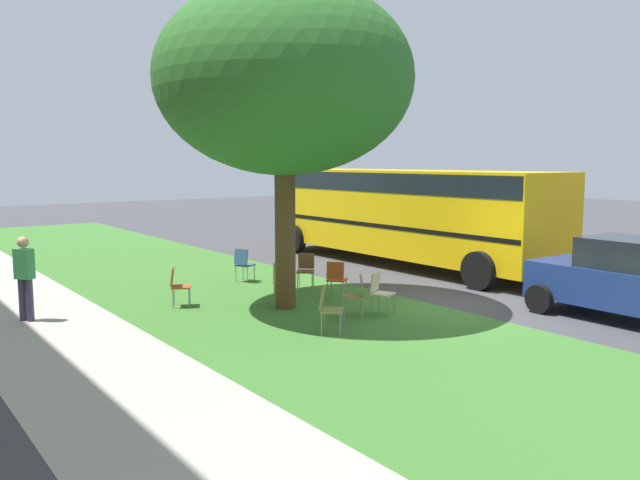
{
  "coord_description": "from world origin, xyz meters",
  "views": [
    {
      "loc": [
        -9.16,
        10.5,
        3.16
      ],
      "look_at": [
        2.39,
        1.89,
        1.37
      ],
      "focal_mm": 35.9,
      "sensor_mm": 36.0,
      "label": 1
    }
  ],
  "objects_px": {
    "chair_0": "(357,293)",
    "chair_6": "(306,268)",
    "street_tree": "(284,80)",
    "chair_2": "(282,278)",
    "chair_5": "(380,290)",
    "parked_car": "(630,279)",
    "school_bus": "(403,207)",
    "chair_4": "(336,277)",
    "chair_1": "(328,306)",
    "chair_7": "(178,283)",
    "chair_3": "(243,262)",
    "pedestrian_0": "(25,275)"
  },
  "relations": [
    {
      "from": "chair_1",
      "to": "parked_car",
      "type": "height_order",
      "value": "parked_car"
    },
    {
      "from": "parked_car",
      "to": "chair_4",
      "type": "bearing_deg",
      "value": 34.11
    },
    {
      "from": "chair_1",
      "to": "chair_4",
      "type": "height_order",
      "value": "same"
    },
    {
      "from": "chair_1",
      "to": "chair_2",
      "type": "xyz_separation_m",
      "value": [
        2.84,
        -0.87,
        0.0
      ]
    },
    {
      "from": "chair_2",
      "to": "chair_4",
      "type": "distance_m",
      "value": 1.24
    },
    {
      "from": "street_tree",
      "to": "pedestrian_0",
      "type": "height_order",
      "value": "street_tree"
    },
    {
      "from": "chair_5",
      "to": "chair_6",
      "type": "height_order",
      "value": "same"
    },
    {
      "from": "chair_2",
      "to": "chair_7",
      "type": "distance_m",
      "value": 2.32
    },
    {
      "from": "pedestrian_0",
      "to": "chair_6",
      "type": "bearing_deg",
      "value": -95.84
    },
    {
      "from": "parked_car",
      "to": "chair_3",
      "type": "bearing_deg",
      "value": 26.52
    },
    {
      "from": "chair_2",
      "to": "pedestrian_0",
      "type": "distance_m",
      "value": 5.32
    },
    {
      "from": "chair_1",
      "to": "chair_4",
      "type": "bearing_deg",
      "value": -41.05
    },
    {
      "from": "chair_6",
      "to": "chair_5",
      "type": "bearing_deg",
      "value": 173.5
    },
    {
      "from": "chair_5",
      "to": "school_bus",
      "type": "height_order",
      "value": "school_bus"
    },
    {
      "from": "chair_5",
      "to": "chair_2",
      "type": "bearing_deg",
      "value": 20.98
    },
    {
      "from": "chair_3",
      "to": "chair_5",
      "type": "relative_size",
      "value": 1.0
    },
    {
      "from": "school_bus",
      "to": "pedestrian_0",
      "type": "distance_m",
      "value": 10.96
    },
    {
      "from": "chair_2",
      "to": "chair_3",
      "type": "relative_size",
      "value": 1.0
    },
    {
      "from": "chair_3",
      "to": "school_bus",
      "type": "distance_m",
      "value": 5.54
    },
    {
      "from": "chair_1",
      "to": "parked_car",
      "type": "bearing_deg",
      "value": -117.55
    },
    {
      "from": "chair_5",
      "to": "chair_7",
      "type": "xyz_separation_m",
      "value": [
        3.16,
        3.04,
        0.0
      ]
    },
    {
      "from": "chair_5",
      "to": "chair_6",
      "type": "relative_size",
      "value": 1.0
    },
    {
      "from": "parked_car",
      "to": "pedestrian_0",
      "type": "distance_m",
      "value": 11.95
    },
    {
      "from": "chair_5",
      "to": "parked_car",
      "type": "bearing_deg",
      "value": -132.75
    },
    {
      "from": "chair_6",
      "to": "school_bus",
      "type": "relative_size",
      "value": 0.08
    },
    {
      "from": "chair_1",
      "to": "chair_5",
      "type": "xyz_separation_m",
      "value": [
        0.54,
        -1.75,
        0.0
      ]
    },
    {
      "from": "chair_1",
      "to": "school_bus",
      "type": "relative_size",
      "value": 0.08
    },
    {
      "from": "parked_car",
      "to": "school_bus",
      "type": "bearing_deg",
      "value": -9.61
    },
    {
      "from": "street_tree",
      "to": "chair_2",
      "type": "distance_m",
      "value": 4.36
    },
    {
      "from": "street_tree",
      "to": "chair_0",
      "type": "relative_size",
      "value": 7.76
    },
    {
      "from": "chair_2",
      "to": "chair_7",
      "type": "xyz_separation_m",
      "value": [
        0.85,
        2.16,
        0.0
      ]
    },
    {
      "from": "school_bus",
      "to": "pedestrian_0",
      "type": "xyz_separation_m",
      "value": [
        -0.66,
        10.91,
        -0.83
      ]
    },
    {
      "from": "parked_car",
      "to": "school_bus",
      "type": "distance_m",
      "value": 7.95
    },
    {
      "from": "street_tree",
      "to": "chair_3",
      "type": "xyz_separation_m",
      "value": [
        3.13,
        -0.76,
        -4.3
      ]
    },
    {
      "from": "chair_4",
      "to": "chair_5",
      "type": "xyz_separation_m",
      "value": [
        -1.7,
        0.2,
        0.0
      ]
    },
    {
      "from": "chair_1",
      "to": "chair_3",
      "type": "height_order",
      "value": "same"
    },
    {
      "from": "school_bus",
      "to": "pedestrian_0",
      "type": "height_order",
      "value": "school_bus"
    },
    {
      "from": "chair_3",
      "to": "chair_4",
      "type": "height_order",
      "value": "same"
    },
    {
      "from": "chair_0",
      "to": "chair_6",
      "type": "bearing_deg",
      "value": -16.84
    },
    {
      "from": "school_bus",
      "to": "chair_0",
      "type": "bearing_deg",
      "value": 128.51
    },
    {
      "from": "chair_0",
      "to": "chair_2",
      "type": "height_order",
      "value": "same"
    },
    {
      "from": "chair_1",
      "to": "street_tree",
      "type": "bearing_deg",
      "value": -13.68
    },
    {
      "from": "chair_7",
      "to": "pedestrian_0",
      "type": "height_order",
      "value": "pedestrian_0"
    },
    {
      "from": "chair_2",
      "to": "chair_7",
      "type": "height_order",
      "value": "same"
    },
    {
      "from": "chair_6",
      "to": "chair_0",
      "type": "bearing_deg",
      "value": 163.16
    },
    {
      "from": "chair_4",
      "to": "pedestrian_0",
      "type": "distance_m",
      "value": 6.53
    },
    {
      "from": "chair_2",
      "to": "chair_4",
      "type": "xyz_separation_m",
      "value": [
        -0.6,
        -1.08,
        0.0
      ]
    },
    {
      "from": "chair_2",
      "to": "chair_5",
      "type": "bearing_deg",
      "value": -159.02
    },
    {
      "from": "chair_5",
      "to": "chair_7",
      "type": "bearing_deg",
      "value": 43.95
    },
    {
      "from": "parked_car",
      "to": "pedestrian_0",
      "type": "relative_size",
      "value": 2.19
    }
  ]
}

